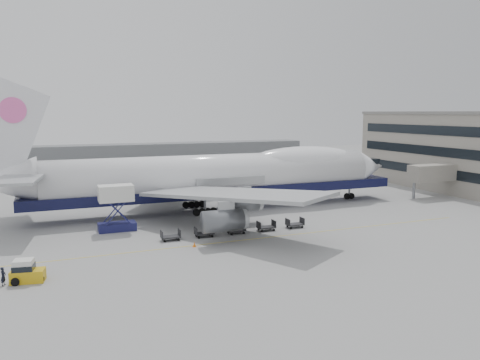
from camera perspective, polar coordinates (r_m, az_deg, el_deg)
name	(u,v)px	position (r m, az deg, el deg)	size (l,w,h in m)	color
ground	(246,227)	(63.82, 0.79, -5.73)	(260.00, 260.00, 0.00)	gray
apron_line	(265,238)	(58.51, 3.08, -7.04)	(60.00, 0.15, 0.01)	gold
hangar	(109,158)	(128.41, -15.64, 2.63)	(110.00, 8.00, 7.00)	slate
airliner	(221,175)	(74.00, -2.33, 0.64)	(67.00, 55.30, 19.98)	white
catering_truck	(116,205)	(63.20, -14.84, -2.96)	(4.81, 3.37, 6.06)	#1A1C50
baggage_tug	(26,272)	(47.78, -24.61, -10.16)	(3.14, 2.05, 2.13)	gold
ground_worker	(3,276)	(47.75, -26.90, -10.43)	(0.62, 0.41, 1.71)	black
traffic_cone	(194,244)	(54.81, -5.59, -7.83)	(0.40, 0.40, 0.59)	orange
dolly_0	(171,236)	(57.73, -8.46, -6.79)	(2.30, 1.35, 1.30)	#2D2D30
dolly_1	(204,233)	(58.82, -4.39, -6.44)	(2.30, 1.35, 1.30)	#2D2D30
dolly_2	(236,230)	(60.20, -0.49, -6.07)	(2.30, 1.35, 1.30)	#2D2D30
dolly_3	(266,227)	(61.84, 3.21, -5.69)	(2.30, 1.35, 1.30)	#2D2D30
dolly_4	(295,224)	(63.73, 6.71, -5.32)	(2.30, 1.35, 1.30)	#2D2D30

